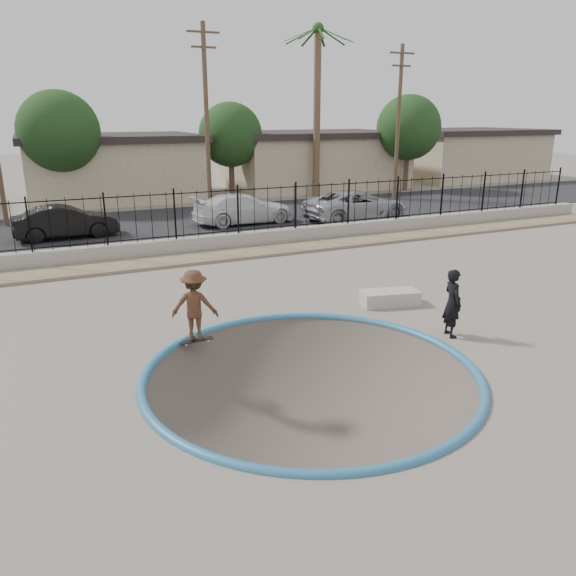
# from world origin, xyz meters

# --- Properties ---
(ground) EXTENTS (120.00, 120.00, 2.20)m
(ground) POSITION_xyz_m (0.00, 12.00, -1.10)
(ground) COLOR slate
(ground) RESTS_ON ground
(bowl_pit) EXTENTS (6.84, 6.84, 1.80)m
(bowl_pit) POSITION_xyz_m (0.00, -1.00, 0.00)
(bowl_pit) COLOR #453D35
(bowl_pit) RESTS_ON ground
(coping_ring) EXTENTS (7.04, 7.04, 0.20)m
(coping_ring) POSITION_xyz_m (0.00, -1.00, 0.00)
(coping_ring) COLOR teal
(coping_ring) RESTS_ON ground
(rock_strip) EXTENTS (42.00, 1.60, 0.11)m
(rock_strip) POSITION_xyz_m (0.00, 9.20, 0.06)
(rock_strip) COLOR #9A8664
(rock_strip) RESTS_ON ground
(retaining_wall) EXTENTS (42.00, 0.45, 0.60)m
(retaining_wall) POSITION_xyz_m (0.00, 10.30, 0.30)
(retaining_wall) COLOR gray
(retaining_wall) RESTS_ON ground
(fence) EXTENTS (40.00, 0.04, 1.80)m
(fence) POSITION_xyz_m (0.00, 10.30, 1.50)
(fence) COLOR black
(fence) RESTS_ON retaining_wall
(street) EXTENTS (90.00, 8.00, 0.04)m
(street) POSITION_xyz_m (0.00, 17.00, 0.02)
(street) COLOR black
(street) RESTS_ON ground
(house_center) EXTENTS (10.60, 8.60, 3.90)m
(house_center) POSITION_xyz_m (0.00, 26.50, 1.97)
(house_center) COLOR tan
(house_center) RESTS_ON ground
(house_east) EXTENTS (12.60, 8.60, 3.90)m
(house_east) POSITION_xyz_m (14.00, 26.50, 1.97)
(house_east) COLOR tan
(house_east) RESTS_ON ground
(house_east_far) EXTENTS (11.60, 8.60, 3.90)m
(house_east_far) POSITION_xyz_m (28.00, 26.50, 1.97)
(house_east_far) COLOR tan
(house_east_far) RESTS_ON ground
(palm_right) EXTENTS (2.30, 2.30, 10.30)m
(palm_right) POSITION_xyz_m (12.00, 22.00, 7.33)
(palm_right) COLOR brown
(palm_right) RESTS_ON ground
(utility_pole_mid) EXTENTS (1.70, 0.24, 9.50)m
(utility_pole_mid) POSITION_xyz_m (4.00, 19.00, 4.96)
(utility_pole_mid) COLOR #473323
(utility_pole_mid) RESTS_ON ground
(utility_pole_right) EXTENTS (1.70, 0.24, 9.00)m
(utility_pole_right) POSITION_xyz_m (16.00, 19.00, 4.70)
(utility_pole_right) COLOR #473323
(utility_pole_right) RESTS_ON ground
(street_tree_left) EXTENTS (4.32, 4.32, 6.36)m
(street_tree_left) POSITION_xyz_m (-3.00, 23.00, 4.19)
(street_tree_left) COLOR #473323
(street_tree_left) RESTS_ON ground
(street_tree_mid) EXTENTS (3.96, 3.96, 5.83)m
(street_tree_mid) POSITION_xyz_m (7.00, 24.00, 3.84)
(street_tree_mid) COLOR #473323
(street_tree_mid) RESTS_ON ground
(street_tree_right) EXTENTS (4.32, 4.32, 6.36)m
(street_tree_right) POSITION_xyz_m (19.00, 22.00, 4.19)
(street_tree_right) COLOR #473323
(street_tree_right) RESTS_ON ground
(skater) EXTENTS (1.24, 1.01, 1.67)m
(skater) POSITION_xyz_m (-1.71, 1.60, 0.84)
(skater) COLOR brown
(skater) RESTS_ON ground
(skateboard) EXTENTS (0.80, 0.23, 0.07)m
(skateboard) POSITION_xyz_m (-1.71, 1.60, 0.06)
(skateboard) COLOR black
(skateboard) RESTS_ON ground
(videographer) EXTENTS (0.50, 0.67, 1.66)m
(videographer) POSITION_xyz_m (4.00, -0.53, 0.83)
(videographer) COLOR black
(videographer) RESTS_ON ground
(concrete_ledge) EXTENTS (1.72, 1.05, 0.40)m
(concrete_ledge) POSITION_xyz_m (4.00, 2.00, 0.20)
(concrete_ledge) COLOR #AAA597
(concrete_ledge) RESTS_ON ground
(car_b) EXTENTS (4.30, 1.73, 1.39)m
(car_b) POSITION_xyz_m (-3.61, 15.00, 0.73)
(car_b) COLOR black
(car_b) RESTS_ON street
(car_c) EXTENTS (4.96, 2.15, 1.42)m
(car_c) POSITION_xyz_m (4.44, 15.00, 0.75)
(car_c) COLOR silver
(car_c) RESTS_ON street
(car_d) EXTENTS (5.54, 2.91, 1.49)m
(car_d) POSITION_xyz_m (9.81, 13.41, 0.78)
(car_d) COLOR #9B9DA3
(car_d) RESTS_ON street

